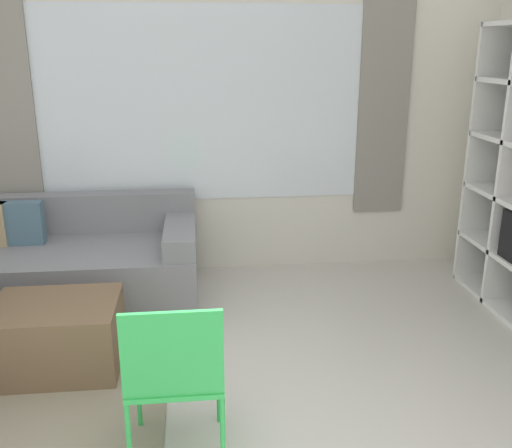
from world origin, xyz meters
The scene contains 4 objects.
wall_back centered at (0.00, 3.21, 1.36)m, with size 6.25×0.11×2.70m.
couch_main centered at (-1.13, 2.67, 0.29)m, with size 2.07×0.99×0.77m.
ottoman centered at (-0.94, 1.59, 0.22)m, with size 0.76×0.60×0.43m.
folding_chair centered at (-0.19, 0.64, 0.52)m, with size 0.44×0.46×0.86m.
Camera 1 is at (-0.06, -1.66, 1.92)m, focal length 40.00 mm.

